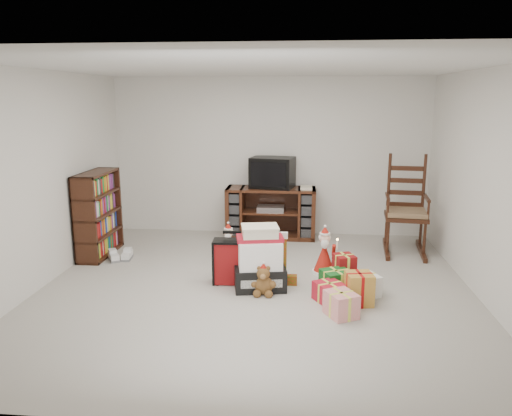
{
  "coord_description": "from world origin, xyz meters",
  "views": [
    {
      "loc": [
        0.52,
        -5.44,
        2.2
      ],
      "look_at": [
        -0.05,
        0.6,
        0.83
      ],
      "focal_mm": 35.0,
      "sensor_mm": 36.0,
      "label": 1
    }
  ],
  "objects_px": {
    "sneaker_pair": "(120,256)",
    "santa_figurine": "(324,255)",
    "rocking_chair": "(405,218)",
    "gift_cluster": "(346,285)",
    "mrs_claus_figurine": "(228,247)",
    "teddy_bear": "(263,282)",
    "crt_television": "(272,172)",
    "tv_stand": "(271,213)",
    "bookshelf": "(98,215)",
    "gift_pile": "(260,262)",
    "red_suitcase": "(231,261)"
  },
  "relations": [
    {
      "from": "sneaker_pair",
      "to": "santa_figurine",
      "type": "bearing_deg",
      "value": -27.92
    },
    {
      "from": "rocking_chair",
      "to": "gift_cluster",
      "type": "xyz_separation_m",
      "value": [
        -0.97,
        -1.83,
        -0.35
      ]
    },
    {
      "from": "rocking_chair",
      "to": "mrs_claus_figurine",
      "type": "bearing_deg",
      "value": -157.5
    },
    {
      "from": "teddy_bear",
      "to": "crt_television",
      "type": "xyz_separation_m",
      "value": [
        -0.05,
        2.4,
        0.89
      ]
    },
    {
      "from": "tv_stand",
      "to": "bookshelf",
      "type": "bearing_deg",
      "value": -154.47
    },
    {
      "from": "teddy_bear",
      "to": "sneaker_pair",
      "type": "height_order",
      "value": "teddy_bear"
    },
    {
      "from": "rocking_chair",
      "to": "gift_pile",
      "type": "bearing_deg",
      "value": -133.67
    },
    {
      "from": "mrs_claus_figurine",
      "to": "sneaker_pair",
      "type": "height_order",
      "value": "mrs_claus_figurine"
    },
    {
      "from": "mrs_claus_figurine",
      "to": "sneaker_pair",
      "type": "xyz_separation_m",
      "value": [
        -1.49,
        -0.07,
        -0.16
      ]
    },
    {
      "from": "sneaker_pair",
      "to": "red_suitcase",
      "type": "bearing_deg",
      "value": -45.88
    },
    {
      "from": "tv_stand",
      "to": "rocking_chair",
      "type": "xyz_separation_m",
      "value": [
        1.96,
        -0.54,
        0.1
      ]
    },
    {
      "from": "bookshelf",
      "to": "gift_pile",
      "type": "distance_m",
      "value": 2.6
    },
    {
      "from": "crt_television",
      "to": "bookshelf",
      "type": "bearing_deg",
      "value": -142.01
    },
    {
      "from": "bookshelf",
      "to": "red_suitcase",
      "type": "xyz_separation_m",
      "value": [
        2.01,
        -0.93,
        -0.3
      ]
    },
    {
      "from": "santa_figurine",
      "to": "teddy_bear",
      "type": "bearing_deg",
      "value": -133.24
    },
    {
      "from": "gift_pile",
      "to": "santa_figurine",
      "type": "relative_size",
      "value": 1.19
    },
    {
      "from": "tv_stand",
      "to": "sneaker_pair",
      "type": "distance_m",
      "value": 2.41
    },
    {
      "from": "tv_stand",
      "to": "mrs_claus_figurine",
      "type": "xyz_separation_m",
      "value": [
        -0.49,
        -1.26,
        -0.19
      ]
    },
    {
      "from": "gift_pile",
      "to": "gift_cluster",
      "type": "bearing_deg",
      "value": -21.29
    },
    {
      "from": "bookshelf",
      "to": "rocking_chair",
      "type": "bearing_deg",
      "value": 7.73
    },
    {
      "from": "gift_pile",
      "to": "santa_figurine",
      "type": "distance_m",
      "value": 0.96
    },
    {
      "from": "gift_pile",
      "to": "mrs_claus_figurine",
      "type": "distance_m",
      "value": 1.06
    },
    {
      "from": "santa_figurine",
      "to": "rocking_chair",
      "type": "bearing_deg",
      "value": 42.27
    },
    {
      "from": "sneaker_pair",
      "to": "gift_cluster",
      "type": "xyz_separation_m",
      "value": [
        2.98,
        -1.04,
        0.09
      ]
    },
    {
      "from": "sneaker_pair",
      "to": "gift_cluster",
      "type": "distance_m",
      "value": 3.16
    },
    {
      "from": "tv_stand",
      "to": "mrs_claus_figurine",
      "type": "height_order",
      "value": "tv_stand"
    },
    {
      "from": "santa_figurine",
      "to": "mrs_claus_figurine",
      "type": "bearing_deg",
      "value": 164.49
    },
    {
      "from": "santa_figurine",
      "to": "crt_television",
      "type": "bearing_deg",
      "value": 114.75
    },
    {
      "from": "gift_pile",
      "to": "mrs_claus_figurine",
      "type": "bearing_deg",
      "value": 107.96
    },
    {
      "from": "mrs_claus_figurine",
      "to": "crt_television",
      "type": "height_order",
      "value": "crt_television"
    },
    {
      "from": "red_suitcase",
      "to": "sneaker_pair",
      "type": "xyz_separation_m",
      "value": [
        -1.65,
        0.73,
        -0.22
      ]
    },
    {
      "from": "teddy_bear",
      "to": "mrs_claus_figurine",
      "type": "bearing_deg",
      "value": 116.94
    },
    {
      "from": "tv_stand",
      "to": "crt_television",
      "type": "distance_m",
      "value": 0.64
    },
    {
      "from": "red_suitcase",
      "to": "teddy_bear",
      "type": "relative_size",
      "value": 1.89
    },
    {
      "from": "bookshelf",
      "to": "crt_television",
      "type": "bearing_deg",
      "value": 26.13
    },
    {
      "from": "mrs_claus_figurine",
      "to": "bookshelf",
      "type": "bearing_deg",
      "value": 175.78
    },
    {
      "from": "gift_cluster",
      "to": "tv_stand",
      "type": "bearing_deg",
      "value": 112.7
    },
    {
      "from": "tv_stand",
      "to": "gift_cluster",
      "type": "bearing_deg",
      "value": -67.36
    },
    {
      "from": "bookshelf",
      "to": "crt_television",
      "type": "relative_size",
      "value": 1.62
    },
    {
      "from": "gift_cluster",
      "to": "crt_television",
      "type": "bearing_deg",
      "value": 111.97
    },
    {
      "from": "rocking_chair",
      "to": "santa_figurine",
      "type": "bearing_deg",
      "value": -131.61
    },
    {
      "from": "red_suitcase",
      "to": "sneaker_pair",
      "type": "distance_m",
      "value": 1.82
    },
    {
      "from": "mrs_claus_figurine",
      "to": "rocking_chair",
      "type": "bearing_deg",
      "value": 16.38
    },
    {
      "from": "rocking_chair",
      "to": "teddy_bear",
      "type": "bearing_deg",
      "value": -129.85
    },
    {
      "from": "bookshelf",
      "to": "rocking_chair",
      "type": "height_order",
      "value": "rocking_chair"
    },
    {
      "from": "red_suitcase",
      "to": "mrs_claus_figurine",
      "type": "bearing_deg",
      "value": 98.53
    },
    {
      "from": "crt_television",
      "to": "sneaker_pair",
      "type": "bearing_deg",
      "value": -133.94
    },
    {
      "from": "tv_stand",
      "to": "rocking_chair",
      "type": "relative_size",
      "value": 0.96
    },
    {
      "from": "mrs_claus_figurine",
      "to": "gift_cluster",
      "type": "height_order",
      "value": "mrs_claus_figurine"
    },
    {
      "from": "santa_figurine",
      "to": "gift_cluster",
      "type": "relative_size",
      "value": 0.54
    }
  ]
}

